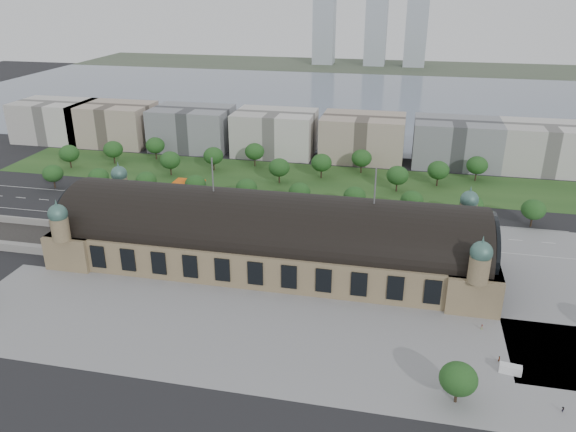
% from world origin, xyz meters
% --- Properties ---
extents(ground, '(900.00, 900.00, 0.00)m').
position_xyz_m(ground, '(0.00, 0.00, 0.00)').
color(ground, black).
rests_on(ground, ground).
extents(station, '(150.00, 48.40, 44.30)m').
position_xyz_m(station, '(0.00, 0.00, 10.28)').
color(station, '#887654').
rests_on(station, ground).
extents(plaza_south, '(190.00, 48.00, 0.12)m').
position_xyz_m(plaza_south, '(10.00, -44.00, 0.00)').
color(plaza_south, gray).
rests_on(plaza_south, ground).
extents(road_slab, '(260.00, 26.00, 0.10)m').
position_xyz_m(road_slab, '(-20.00, 38.00, 0.00)').
color(road_slab, black).
rests_on(road_slab, ground).
extents(grass_belt, '(300.00, 45.00, 0.10)m').
position_xyz_m(grass_belt, '(-15.00, 93.00, 0.00)').
color(grass_belt, '#23491D').
rests_on(grass_belt, ground).
extents(petrol_station, '(14.00, 13.00, 5.05)m').
position_xyz_m(petrol_station, '(-53.91, 65.28, 2.95)').
color(petrol_station, '#E95E0D').
rests_on(petrol_station, ground).
extents(lake, '(700.00, 320.00, 0.08)m').
position_xyz_m(lake, '(0.00, 298.00, 0.00)').
color(lake, slate).
rests_on(lake, ground).
extents(far_shore, '(700.00, 120.00, 0.14)m').
position_xyz_m(far_shore, '(0.00, 498.00, 0.00)').
color(far_shore, '#44513D').
rests_on(far_shore, ground).
extents(far_tower_left, '(24.00, 24.00, 80.00)m').
position_xyz_m(far_tower_left, '(-60.00, 508.00, 40.00)').
color(far_tower_left, '#9EA8B2').
rests_on(far_tower_left, ground).
extents(far_tower_mid, '(24.00, 24.00, 85.00)m').
position_xyz_m(far_tower_mid, '(0.00, 508.00, 42.50)').
color(far_tower_mid, '#9EA8B2').
rests_on(far_tower_mid, ground).
extents(far_tower_right, '(24.00, 24.00, 75.00)m').
position_xyz_m(far_tower_right, '(45.00, 508.00, 37.50)').
color(far_tower_right, '#9EA8B2').
rests_on(far_tower_right, ground).
extents(office_0, '(45.00, 32.00, 24.00)m').
position_xyz_m(office_0, '(-170.00, 133.00, 12.00)').
color(office_0, beige).
rests_on(office_0, ground).
extents(office_1, '(45.00, 32.00, 24.00)m').
position_xyz_m(office_1, '(-130.00, 133.00, 12.00)').
color(office_1, tan).
rests_on(office_1, ground).
extents(office_2, '(45.00, 32.00, 24.00)m').
position_xyz_m(office_2, '(-80.00, 133.00, 12.00)').
color(office_2, gray).
rests_on(office_2, ground).
extents(office_3, '(45.00, 32.00, 24.00)m').
position_xyz_m(office_3, '(-30.00, 133.00, 12.00)').
color(office_3, beige).
rests_on(office_3, ground).
extents(office_4, '(45.00, 32.00, 24.00)m').
position_xyz_m(office_4, '(20.00, 133.00, 12.00)').
color(office_4, tan).
rests_on(office_4, ground).
extents(office_5, '(45.00, 32.00, 24.00)m').
position_xyz_m(office_5, '(70.00, 133.00, 12.00)').
color(office_5, gray).
rests_on(office_5, ground).
extents(office_6, '(45.00, 32.00, 24.00)m').
position_xyz_m(office_6, '(115.00, 133.00, 12.00)').
color(office_6, beige).
rests_on(office_6, ground).
extents(tree_row_0, '(9.60, 9.60, 11.52)m').
position_xyz_m(tree_row_0, '(-120.00, 53.00, 7.43)').
color(tree_row_0, '#2D2116').
rests_on(tree_row_0, ground).
extents(tree_row_1, '(9.60, 9.60, 11.52)m').
position_xyz_m(tree_row_1, '(-96.00, 53.00, 7.43)').
color(tree_row_1, '#2D2116').
rests_on(tree_row_1, ground).
extents(tree_row_2, '(9.60, 9.60, 11.52)m').
position_xyz_m(tree_row_2, '(-72.00, 53.00, 7.43)').
color(tree_row_2, '#2D2116').
rests_on(tree_row_2, ground).
extents(tree_row_3, '(9.60, 9.60, 11.52)m').
position_xyz_m(tree_row_3, '(-48.00, 53.00, 7.43)').
color(tree_row_3, '#2D2116').
rests_on(tree_row_3, ground).
extents(tree_row_4, '(9.60, 9.60, 11.52)m').
position_xyz_m(tree_row_4, '(-24.00, 53.00, 7.43)').
color(tree_row_4, '#2D2116').
rests_on(tree_row_4, ground).
extents(tree_row_5, '(9.60, 9.60, 11.52)m').
position_xyz_m(tree_row_5, '(0.00, 53.00, 7.43)').
color(tree_row_5, '#2D2116').
rests_on(tree_row_5, ground).
extents(tree_row_6, '(9.60, 9.60, 11.52)m').
position_xyz_m(tree_row_6, '(24.00, 53.00, 7.43)').
color(tree_row_6, '#2D2116').
rests_on(tree_row_6, ground).
extents(tree_row_7, '(9.60, 9.60, 11.52)m').
position_xyz_m(tree_row_7, '(48.00, 53.00, 7.43)').
color(tree_row_7, '#2D2116').
rests_on(tree_row_7, ground).
extents(tree_row_8, '(9.60, 9.60, 11.52)m').
position_xyz_m(tree_row_8, '(72.00, 53.00, 7.43)').
color(tree_row_8, '#2D2116').
rests_on(tree_row_8, ground).
extents(tree_row_9, '(9.60, 9.60, 11.52)m').
position_xyz_m(tree_row_9, '(96.00, 53.00, 7.43)').
color(tree_row_9, '#2D2116').
rests_on(tree_row_9, ground).
extents(tree_belt_0, '(10.40, 10.40, 12.48)m').
position_xyz_m(tree_belt_0, '(-130.00, 83.00, 8.05)').
color(tree_belt_0, '#2D2116').
rests_on(tree_belt_0, ground).
extents(tree_belt_1, '(10.40, 10.40, 12.48)m').
position_xyz_m(tree_belt_1, '(-111.00, 95.00, 8.05)').
color(tree_belt_1, '#2D2116').
rests_on(tree_belt_1, ground).
extents(tree_belt_2, '(10.40, 10.40, 12.48)m').
position_xyz_m(tree_belt_2, '(-92.00, 107.00, 8.05)').
color(tree_belt_2, '#2D2116').
rests_on(tree_belt_2, ground).
extents(tree_belt_3, '(10.40, 10.40, 12.48)m').
position_xyz_m(tree_belt_3, '(-73.00, 83.00, 8.05)').
color(tree_belt_3, '#2D2116').
rests_on(tree_belt_3, ground).
extents(tree_belt_4, '(10.40, 10.40, 12.48)m').
position_xyz_m(tree_belt_4, '(-54.00, 95.00, 8.05)').
color(tree_belt_4, '#2D2116').
rests_on(tree_belt_4, ground).
extents(tree_belt_5, '(10.40, 10.40, 12.48)m').
position_xyz_m(tree_belt_5, '(-35.00, 107.00, 8.05)').
color(tree_belt_5, '#2D2116').
rests_on(tree_belt_5, ground).
extents(tree_belt_6, '(10.40, 10.40, 12.48)m').
position_xyz_m(tree_belt_6, '(-16.00, 83.00, 8.05)').
color(tree_belt_6, '#2D2116').
rests_on(tree_belt_6, ground).
extents(tree_belt_7, '(10.40, 10.40, 12.48)m').
position_xyz_m(tree_belt_7, '(3.00, 95.00, 8.05)').
color(tree_belt_7, '#2D2116').
rests_on(tree_belt_7, ground).
extents(tree_belt_8, '(10.40, 10.40, 12.48)m').
position_xyz_m(tree_belt_8, '(22.00, 107.00, 8.05)').
color(tree_belt_8, '#2D2116').
rests_on(tree_belt_8, ground).
extents(tree_belt_9, '(10.40, 10.40, 12.48)m').
position_xyz_m(tree_belt_9, '(41.00, 83.00, 8.05)').
color(tree_belt_9, '#2D2116').
rests_on(tree_belt_9, ground).
extents(tree_belt_10, '(10.40, 10.40, 12.48)m').
position_xyz_m(tree_belt_10, '(60.00, 95.00, 8.05)').
color(tree_belt_10, '#2D2116').
rests_on(tree_belt_10, ground).
extents(tree_belt_11, '(10.40, 10.40, 12.48)m').
position_xyz_m(tree_belt_11, '(79.00, 107.00, 8.05)').
color(tree_belt_11, '#2D2116').
rests_on(tree_belt_11, ground).
extents(tree_plaza_s, '(9.00, 9.00, 10.64)m').
position_xyz_m(tree_plaza_s, '(60.00, -60.00, 6.80)').
color(tree_plaza_s, '#2D2116').
rests_on(tree_plaza_s, ground).
extents(traffic_car_1, '(4.73, 1.72, 1.55)m').
position_xyz_m(traffic_car_1, '(-97.99, 37.25, 0.78)').
color(traffic_car_1, gray).
rests_on(traffic_car_1, ground).
extents(traffic_car_2, '(5.99, 3.14, 1.61)m').
position_xyz_m(traffic_car_2, '(-44.18, 31.56, 0.80)').
color(traffic_car_2, black).
rests_on(traffic_car_2, ground).
extents(traffic_car_3, '(5.17, 2.11, 1.50)m').
position_xyz_m(traffic_car_3, '(-40.59, 39.40, 0.75)').
color(traffic_car_3, maroon).
rests_on(traffic_car_3, ground).
extents(traffic_car_4, '(3.83, 1.72, 1.28)m').
position_xyz_m(traffic_car_4, '(18.00, 27.19, 0.64)').
color(traffic_car_4, '#192247').
rests_on(traffic_car_4, ground).
extents(traffic_car_6, '(5.04, 2.55, 1.37)m').
position_xyz_m(traffic_car_6, '(78.11, 30.50, 0.68)').
color(traffic_car_6, silver).
rests_on(traffic_car_6, ground).
extents(parked_car_0, '(4.93, 3.82, 1.56)m').
position_xyz_m(parked_car_0, '(-52.54, 24.55, 0.78)').
color(parked_car_0, black).
rests_on(parked_car_0, ground).
extents(parked_car_1, '(5.14, 3.66, 1.30)m').
position_xyz_m(parked_car_1, '(-80.00, 21.00, 0.65)').
color(parked_car_1, maroon).
rests_on(parked_car_1, ground).
extents(parked_car_2, '(6.03, 4.29, 1.62)m').
position_xyz_m(parked_car_2, '(-57.91, 22.91, 0.81)').
color(parked_car_2, '#171842').
rests_on(parked_car_2, ground).
extents(parked_car_3, '(4.93, 3.80, 1.57)m').
position_xyz_m(parked_car_3, '(-37.42, 25.00, 0.78)').
color(parked_car_3, '#5A5D62').
rests_on(parked_car_3, ground).
extents(parked_car_4, '(4.49, 3.05, 1.40)m').
position_xyz_m(parked_car_4, '(-58.99, 22.30, 0.70)').
color(parked_car_4, silver).
rests_on(parked_car_4, ground).
extents(parked_car_5, '(5.53, 4.63, 1.41)m').
position_xyz_m(parked_car_5, '(-18.00, 21.00, 0.70)').
color(parked_car_5, gray).
rests_on(parked_car_5, ground).
extents(parked_car_6, '(5.04, 3.71, 1.36)m').
position_xyz_m(parked_car_6, '(-39.52, 21.00, 0.68)').
color(parked_car_6, black).
rests_on(parked_car_6, ground).
extents(bus_west, '(11.78, 3.01, 3.26)m').
position_xyz_m(bus_west, '(-12.01, 32.00, 1.63)').
color(bus_west, '#BE471E').
rests_on(bus_west, ground).
extents(bus_mid, '(12.08, 3.59, 3.32)m').
position_xyz_m(bus_mid, '(0.27, 27.00, 1.66)').
color(bus_mid, silver).
rests_on(bus_mid, ground).
extents(bus_east, '(11.90, 3.79, 3.26)m').
position_xyz_m(bus_east, '(16.55, 27.00, 1.63)').
color(bus_east, silver).
rests_on(bus_east, ground).
extents(van_south, '(5.73, 3.01, 2.37)m').
position_xyz_m(van_south, '(74.02, -46.01, 1.13)').
color(van_south, white).
rests_on(van_south, ground).
extents(pedestrian_0, '(0.92, 0.73, 1.66)m').
position_xyz_m(pedestrian_0, '(69.16, -27.40, 0.83)').
color(pedestrian_0, gray).
rests_on(pedestrian_0, ground).
extents(pedestrian_1, '(0.73, 0.79, 1.81)m').
position_xyz_m(pedestrian_1, '(72.12, -41.92, 0.90)').
color(pedestrian_1, gray).
rests_on(pedestrian_1, ground).
extents(pedestrian_4, '(1.05, 0.98, 1.56)m').
position_xyz_m(pedestrian_4, '(84.16, -58.39, 0.78)').
color(pedestrian_4, gray).
rests_on(pedestrian_4, ground).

